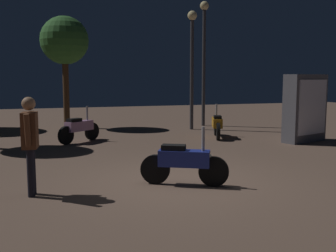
# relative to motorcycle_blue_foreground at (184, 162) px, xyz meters

# --- Properties ---
(ground_plane) EXTENTS (40.00, 40.00, 0.00)m
(ground_plane) POSITION_rel_motorcycle_blue_foreground_xyz_m (-0.01, 0.31, -0.44)
(ground_plane) COLOR brown
(motorcycle_blue_foreground) EXTENTS (1.52, 0.84, 1.11)m
(motorcycle_blue_foreground) POSITION_rel_motorcycle_blue_foreground_xyz_m (0.00, 0.00, 0.00)
(motorcycle_blue_foreground) COLOR black
(motorcycle_blue_foreground) RESTS_ON ground_plane
(motorcycle_pink_parked_left) EXTENTS (1.35, 1.12, 1.11)m
(motorcycle_pink_parked_left) POSITION_rel_motorcycle_blue_foreground_xyz_m (-1.41, 5.67, 0.00)
(motorcycle_pink_parked_left) COLOR black
(motorcycle_pink_parked_left) RESTS_ON ground_plane
(motorcycle_orange_parked_right) EXTENTS (0.67, 1.59, 1.11)m
(motorcycle_orange_parked_right) POSITION_rel_motorcycle_blue_foreground_xyz_m (3.07, 5.25, 0.00)
(motorcycle_orange_parked_right) COLOR black
(motorcycle_orange_parked_right) RESTS_ON ground_plane
(person_rider_beside) EXTENTS (0.28, 0.67, 1.69)m
(person_rider_beside) POSITION_rel_motorcycle_blue_foreground_xyz_m (-2.70, 0.16, 0.57)
(person_rider_beside) COLOR black
(person_rider_beside) RESTS_ON ground_plane
(streetlamp_near) EXTENTS (0.36, 0.36, 4.50)m
(streetlamp_near) POSITION_rel_motorcycle_blue_foreground_xyz_m (3.03, 7.55, 2.46)
(streetlamp_near) COLOR #38383D
(streetlamp_near) RESTS_ON ground_plane
(streetlamp_far) EXTENTS (0.36, 0.36, 5.07)m
(streetlamp_far) POSITION_rel_motorcycle_blue_foreground_xyz_m (3.92, 8.50, 2.77)
(streetlamp_far) COLOR #38383D
(streetlamp_far) RESTS_ON ground_plane
(tree_left_bg) EXTENTS (1.88, 1.88, 4.40)m
(tree_left_bg) POSITION_rel_motorcycle_blue_foreground_xyz_m (-1.55, 9.56, 2.97)
(tree_left_bg) COLOR #4C331E
(tree_left_bg) RESTS_ON ground_plane
(kiosk_billboard) EXTENTS (1.68, 0.99, 2.10)m
(kiosk_billboard) POSITION_rel_motorcycle_blue_foreground_xyz_m (5.35, 3.68, 0.61)
(kiosk_billboard) COLOR #595960
(kiosk_billboard) RESTS_ON ground_plane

